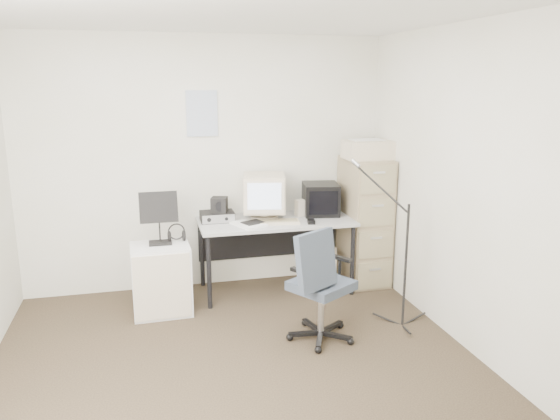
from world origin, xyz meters
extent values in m
cube|color=#2D2419|center=(0.00, 0.00, -0.01)|extent=(3.60, 3.60, 0.01)
cube|color=white|center=(0.00, 0.00, 2.50)|extent=(3.60, 3.60, 0.01)
cube|color=white|center=(0.00, 1.80, 1.25)|extent=(3.60, 0.02, 2.50)
cube|color=white|center=(0.00, -1.80, 1.25)|extent=(3.60, 0.02, 2.50)
cube|color=white|center=(1.80, 0.00, 1.25)|extent=(0.02, 3.60, 2.50)
cube|color=white|center=(-0.02, 1.79, 1.75)|extent=(0.30, 0.02, 0.44)
cube|color=#998565|center=(1.58, 1.48, 0.65)|extent=(0.40, 0.60, 1.30)
cube|color=beige|center=(1.58, 1.44, 1.39)|extent=(0.47, 0.32, 0.18)
cube|color=silver|center=(0.63, 1.45, 0.36)|extent=(1.50, 0.70, 0.73)
cube|color=beige|center=(0.53, 1.53, 0.95)|extent=(0.47, 0.49, 0.44)
cube|color=black|center=(1.13, 1.57, 0.89)|extent=(0.40, 0.42, 0.32)
cube|color=beige|center=(0.91, 1.54, 0.81)|extent=(0.10, 0.10, 0.16)
cube|color=beige|center=(0.59, 1.32, 0.74)|extent=(0.48, 0.22, 0.03)
cube|color=black|center=(0.93, 1.24, 0.75)|extent=(0.09, 0.13, 0.03)
cube|color=black|center=(0.07, 1.55, 0.78)|extent=(0.32, 0.23, 0.09)
cube|color=black|center=(0.09, 1.52, 0.90)|extent=(0.18, 0.18, 0.15)
cube|color=white|center=(0.34, 1.31, 0.74)|extent=(0.34, 0.38, 0.02)
cube|color=beige|center=(1.14, 1.33, 0.19)|extent=(0.32, 0.45, 0.38)
cube|color=#3C414B|center=(0.74, 0.32, 0.48)|extent=(0.76, 0.76, 0.96)
cube|color=silver|center=(-0.50, 1.17, 0.32)|extent=(0.53, 0.43, 0.64)
cube|color=black|center=(-0.49, 1.22, 0.88)|extent=(0.37, 0.27, 0.49)
torus|color=black|center=(-0.34, 1.28, 0.69)|extent=(0.18, 0.18, 0.03)
cylinder|color=black|center=(1.51, 0.40, 0.70)|extent=(0.03, 0.03, 1.40)
camera|label=1|loc=(-0.59, -3.58, 2.07)|focal=35.00mm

